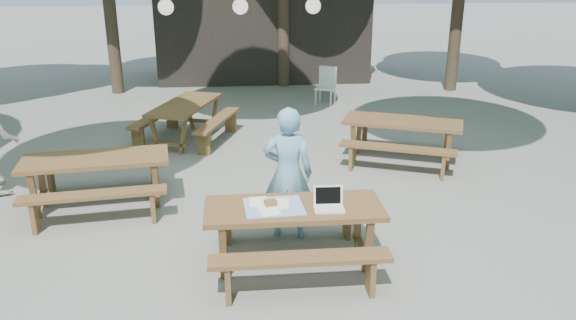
# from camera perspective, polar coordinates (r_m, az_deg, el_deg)

# --- Properties ---
(ground) EXTENTS (80.00, 80.00, 0.00)m
(ground) POSITION_cam_1_polar(r_m,az_deg,el_deg) (7.46, -2.13, -7.04)
(ground) COLOR slate
(ground) RESTS_ON ground
(pavilion) EXTENTS (6.00, 3.00, 2.80)m
(pavilion) POSITION_cam_1_polar(r_m,az_deg,el_deg) (17.29, -2.61, 13.13)
(pavilion) COLOR black
(pavilion) RESTS_ON ground
(main_picnic_table) EXTENTS (2.00, 1.58, 0.75)m
(main_picnic_table) POSITION_cam_1_polar(r_m,az_deg,el_deg) (6.46, 0.59, -7.63)
(main_picnic_table) COLOR brown
(main_picnic_table) RESTS_ON ground
(picnic_table_nw) EXTENTS (2.09, 1.81, 0.75)m
(picnic_table_nw) POSITION_cam_1_polar(r_m,az_deg,el_deg) (8.41, -18.75, -2.06)
(picnic_table_nw) COLOR brown
(picnic_table_nw) RESTS_ON ground
(picnic_table_ne) EXTENTS (2.36, 2.18, 0.75)m
(picnic_table_ne) POSITION_cam_1_polar(r_m,az_deg,el_deg) (9.99, 11.45, 1.98)
(picnic_table_ne) COLOR brown
(picnic_table_ne) RESTS_ON ground
(picnic_table_far_w) EXTENTS (2.11, 2.31, 0.75)m
(picnic_table_far_w) POSITION_cam_1_polar(r_m,az_deg,el_deg) (11.14, -10.30, 3.89)
(picnic_table_far_w) COLOR brown
(picnic_table_far_w) RESTS_ON ground
(woman) EXTENTS (0.69, 0.52, 1.70)m
(woman) POSITION_cam_1_polar(r_m,az_deg,el_deg) (6.98, 0.00, -1.36)
(woman) COLOR #68A0BE
(woman) RESTS_ON ground
(plastic_chair) EXTENTS (0.58, 0.58, 0.90)m
(plastic_chair) POSITION_cam_1_polar(r_m,az_deg,el_deg) (13.93, 3.84, 6.75)
(plastic_chair) COLOR silver
(plastic_chair) RESTS_ON ground
(laptop) EXTENTS (0.34, 0.27, 0.24)m
(laptop) POSITION_cam_1_polar(r_m,az_deg,el_deg) (6.25, 4.15, -4.35)
(laptop) COLOR white
(laptop) RESTS_ON main_picnic_table
(tabletop_clutter) EXTENTS (0.68, 0.59, 0.08)m
(tabletop_clutter) POSITION_cam_1_polar(r_m,az_deg,el_deg) (6.29, -1.56, -4.66)
(tabletop_clutter) COLOR blue
(tabletop_clutter) RESTS_ON main_picnic_table
(paper_lanterns) EXTENTS (9.00, 0.34, 0.38)m
(paper_lanterns) POSITION_cam_1_polar(r_m,az_deg,el_deg) (12.70, -4.80, 15.29)
(paper_lanterns) COLOR black
(paper_lanterns) RESTS_ON ground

